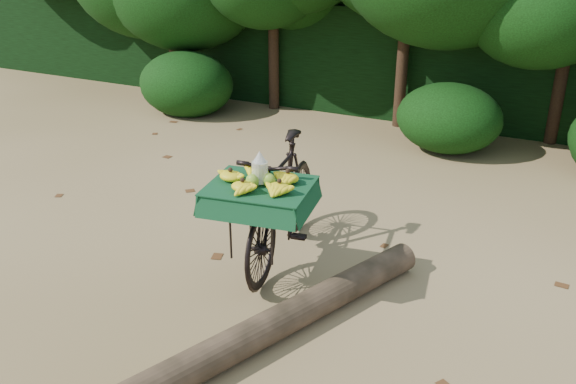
% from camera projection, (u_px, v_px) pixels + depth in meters
% --- Properties ---
extents(ground, '(80.00, 80.00, 0.00)m').
position_uv_depth(ground, '(182.00, 262.00, 5.87)').
color(ground, tan).
rests_on(ground, ground).
extents(vendor_bicycle, '(1.01, 2.03, 1.19)m').
position_uv_depth(vendor_bicycle, '(281.00, 200.00, 5.72)').
color(vendor_bicycle, black).
rests_on(vendor_bicycle, ground).
extents(fallen_log, '(1.55, 3.43, 0.26)m').
position_uv_depth(fallen_log, '(255.00, 334.00, 4.60)').
color(fallen_log, brown).
rests_on(fallen_log, ground).
extents(hedge_backdrop, '(26.00, 1.80, 1.80)m').
position_uv_depth(hedge_backdrop, '(393.00, 56.00, 10.67)').
color(hedge_backdrop, black).
rests_on(hedge_backdrop, ground).
extents(bush_clumps, '(8.80, 1.70, 0.90)m').
position_uv_depth(bush_clumps, '(381.00, 113.00, 9.00)').
color(bush_clumps, black).
rests_on(bush_clumps, ground).
extents(leaf_litter, '(7.00, 7.30, 0.01)m').
position_uv_depth(leaf_litter, '(219.00, 234.00, 6.40)').
color(leaf_litter, '#522F15').
rests_on(leaf_litter, ground).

